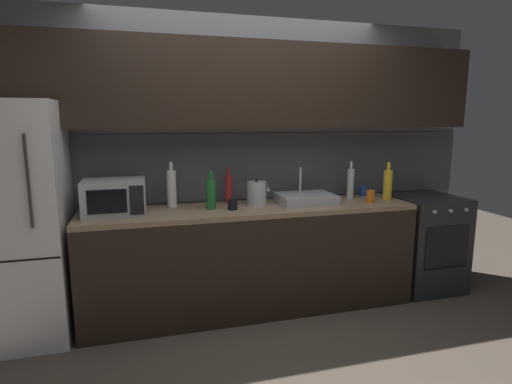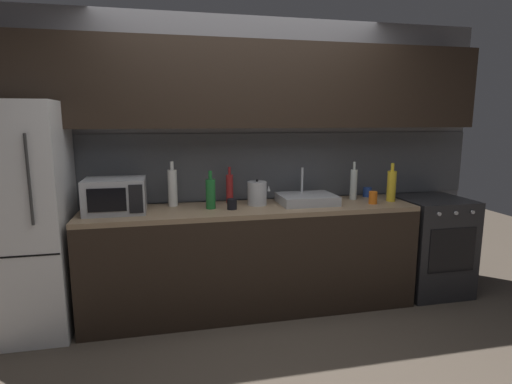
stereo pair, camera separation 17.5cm
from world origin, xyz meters
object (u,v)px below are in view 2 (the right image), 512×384
Objects in this scene: refrigerator at (21,221)px; microwave at (115,196)px; wine_bottle_yellow at (391,185)px; mug_orange at (373,198)px; wine_bottle_clear at (354,184)px; mug_dark at (232,204)px; wine_bottle_red at (230,188)px; wine_bottle_white at (173,187)px; kettle at (257,193)px; wine_bottle_green at (211,193)px; mug_blue at (367,192)px; oven_range at (430,245)px.

microwave is (0.68, 0.02, 0.16)m from refrigerator.
wine_bottle_yellow is (2.35, -0.05, 0.01)m from microwave.
wine_bottle_yellow is at bearing 18.51° from mug_orange.
wine_bottle_clear is 1.01× the size of wine_bottle_yellow.
mug_dark is at bearing -4.89° from microwave.
refrigerator is 2.75m from wine_bottle_clear.
wine_bottle_clear is (2.06, 0.10, 0.01)m from microwave.
wine_bottle_red is at bearing 165.59° from mug_orange.
wine_bottle_red is at bearing 11.52° from microwave.
mug_dark is at bearing -94.99° from wine_bottle_red.
wine_bottle_white is 1.92m from wine_bottle_yellow.
kettle is 0.71m from wine_bottle_white.
microwave is 2.35m from wine_bottle_yellow.
refrigerator reaches higher than wine_bottle_green.
wine_bottle_white is 4.36× the size of mug_blue.
oven_range is at bearing -0.02° from refrigerator.
refrigerator is at bearing 179.43° from wine_bottle_yellow.
microwave is 1.33× the size of wine_bottle_clear.
mug_dark is (0.17, -0.07, -0.08)m from wine_bottle_green.
wine_bottle_red is 0.93× the size of wine_bottle_yellow.
oven_range is (3.49, -0.00, -0.43)m from refrigerator.
mug_orange is (0.08, -0.22, -0.09)m from wine_bottle_clear.
oven_range is 0.78m from mug_blue.
wine_bottle_white reaches higher than wine_bottle_green.
microwave is at bearing -175.00° from mug_blue.
microwave is 0.47m from wine_bottle_white.
wine_bottle_green is at bearing 158.25° from mug_dark.
wine_bottle_white is (1.12, 0.18, 0.18)m from refrigerator.
wine_bottle_clear is (1.62, -0.06, -0.02)m from wine_bottle_white.
wine_bottle_green reaches higher than mug_blue.
wine_bottle_red is (-0.22, 0.14, 0.03)m from kettle.
refrigerator reaches higher than microwave.
kettle reaches higher than mug_orange.
kettle is at bearing 28.38° from mug_dark.
wine_bottle_yellow is 0.24m from mug_orange.
wine_bottle_clear reaches higher than microwave.
wine_bottle_green is at bearing 0.27° from refrigerator.
kettle is at bearing -172.48° from mug_blue.
wine_bottle_white is 0.35m from wine_bottle_green.
wine_bottle_green reaches higher than mug_orange.
refrigerator is 7.80× the size of kettle.
oven_range is 2.87× the size of wine_bottle_green.
refrigerator is 2.82m from mug_orange.
refrigerator is at bearing -170.94° from wine_bottle_white.
mug_blue is (2.25, 0.20, -0.09)m from microwave.
wine_bottle_clear is at bearing -4.41° from wine_bottle_red.
mug_orange is 1.23× the size of mug_blue.
wine_bottle_red is at bearing 85.01° from mug_dark.
microwave reaches higher than mug_dark.
wine_bottle_red reaches higher than mug_dark.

